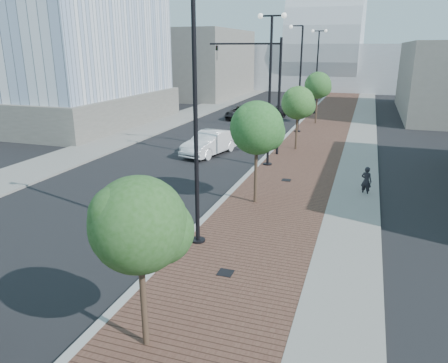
% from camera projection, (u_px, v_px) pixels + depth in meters
% --- Properties ---
extents(sidewalk, '(7.00, 140.00, 0.12)m').
position_uv_depth(sidewalk, '(336.00, 123.00, 42.76)').
color(sidewalk, '#4C2D23').
rests_on(sidewalk, ground).
extents(concrete_strip, '(2.40, 140.00, 0.13)m').
position_uv_depth(concrete_strip, '(364.00, 125.00, 41.94)').
color(concrete_strip, slate).
rests_on(concrete_strip, ground).
extents(curb, '(0.30, 140.00, 0.14)m').
position_uv_depth(curb, '(301.00, 121.00, 43.83)').
color(curb, gray).
rests_on(curb, ground).
extents(west_sidewalk, '(4.00, 140.00, 0.12)m').
position_uv_depth(west_sidewalk, '(186.00, 115.00, 47.78)').
color(west_sidewalk, slate).
rests_on(west_sidewalk, ground).
extents(white_sedan, '(2.90, 5.41, 1.69)m').
position_uv_depth(white_sedan, '(210.00, 143.00, 30.23)').
color(white_sedan, silver).
rests_on(white_sedan, ground).
extents(dark_car_mid, '(2.59, 4.97, 1.34)m').
position_uv_depth(dark_car_mid, '(240.00, 112.00, 45.73)').
color(dark_car_mid, black).
rests_on(dark_car_mid, ground).
extents(dark_car_far, '(3.21, 4.43, 1.19)m').
position_uv_depth(dark_car_far, '(272.00, 113.00, 45.93)').
color(dark_car_far, black).
rests_on(dark_car_far, ground).
extents(pedestrian, '(0.66, 0.55, 1.54)m').
position_uv_depth(pedestrian, '(366.00, 181.00, 21.78)').
color(pedestrian, black).
rests_on(pedestrian, ground).
extents(streetlight_1, '(1.44, 0.56, 9.21)m').
position_uv_depth(streetlight_1, '(193.00, 134.00, 15.28)').
color(streetlight_1, black).
rests_on(streetlight_1, ground).
extents(streetlight_2, '(1.72, 0.56, 9.28)m').
position_uv_depth(streetlight_2, '(270.00, 91.00, 25.95)').
color(streetlight_2, black).
rests_on(streetlight_2, ground).
extents(streetlight_3, '(1.44, 0.56, 9.21)m').
position_uv_depth(streetlight_3, '(299.00, 84.00, 36.97)').
color(streetlight_3, black).
rests_on(streetlight_3, ground).
extents(streetlight_4, '(1.72, 0.56, 9.28)m').
position_uv_depth(streetlight_4, '(317.00, 71.00, 47.63)').
color(streetlight_4, black).
rests_on(streetlight_4, ground).
extents(traffic_mast, '(5.09, 0.20, 8.00)m').
position_uv_depth(traffic_mast, '(267.00, 84.00, 28.88)').
color(traffic_mast, black).
rests_on(traffic_mast, ground).
extents(tree_0, '(2.37, 2.32, 4.56)m').
position_uv_depth(tree_0, '(141.00, 225.00, 9.81)').
color(tree_0, '#382619').
rests_on(tree_0, ground).
extents(tree_1, '(2.53, 2.51, 5.03)m').
position_uv_depth(tree_1, '(258.00, 128.00, 19.64)').
color(tree_1, '#382619').
rests_on(tree_1, ground).
extents(tree_2, '(2.44, 2.40, 4.74)m').
position_uv_depth(tree_2, '(299.00, 103.00, 30.56)').
color(tree_2, '#382619').
rests_on(tree_2, ground).
extents(tree_3, '(2.61, 2.61, 5.15)m').
position_uv_depth(tree_3, '(318.00, 85.00, 41.31)').
color(tree_3, '#382619').
rests_on(tree_3, ground).
extents(tower_podium, '(19.00, 19.00, 3.00)m').
position_uv_depth(tower_podium, '(56.00, 107.00, 43.47)').
color(tower_podium, '#5F5C55').
rests_on(tower_podium, ground).
extents(convention_center, '(50.00, 30.00, 50.00)m').
position_uv_depth(convention_center, '(328.00, 55.00, 83.31)').
color(convention_center, '#AFB3BA').
rests_on(convention_center, ground).
extents(commercial_block_nw, '(14.00, 20.00, 10.00)m').
position_uv_depth(commercial_block_nw, '(195.00, 64.00, 66.50)').
color(commercial_block_nw, slate).
rests_on(commercial_block_nw, ground).
extents(utility_cover_1, '(0.50, 0.50, 0.02)m').
position_uv_depth(utility_cover_1, '(226.00, 273.00, 14.16)').
color(utility_cover_1, black).
rests_on(utility_cover_1, sidewalk).
extents(utility_cover_2, '(0.50, 0.50, 0.02)m').
position_uv_depth(utility_cover_2, '(286.00, 180.00, 24.10)').
color(utility_cover_2, black).
rests_on(utility_cover_2, sidewalk).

